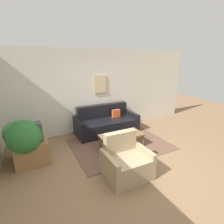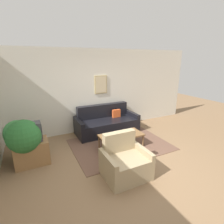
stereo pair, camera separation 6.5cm
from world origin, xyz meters
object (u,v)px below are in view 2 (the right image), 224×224
(coffee_table, at_px, (121,136))
(potted_plant_tall, at_px, (24,137))
(couch, at_px, (106,123))
(tv, at_px, (29,133))
(armchair, at_px, (125,163))

(coffee_table, distance_m, potted_plant_tall, 2.39)
(couch, xyz_separation_m, coffee_table, (-0.09, -1.18, 0.05))
(tv, relative_size, armchair, 0.59)
(tv, xyz_separation_m, armchair, (1.72, -1.35, -0.48))
(couch, bearing_deg, armchair, -105.13)
(potted_plant_tall, bearing_deg, armchair, -34.82)
(coffee_table, bearing_deg, couch, 85.53)
(couch, relative_size, coffee_table, 1.70)
(armchair, xyz_separation_m, potted_plant_tall, (-1.83, 1.27, 0.42))
(tv, height_order, potted_plant_tall, potted_plant_tall)
(couch, distance_m, coffee_table, 1.19)
(couch, distance_m, tv, 2.55)
(armchair, bearing_deg, couch, 93.21)
(coffee_table, bearing_deg, potted_plant_tall, 175.54)
(coffee_table, height_order, potted_plant_tall, potted_plant_tall)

